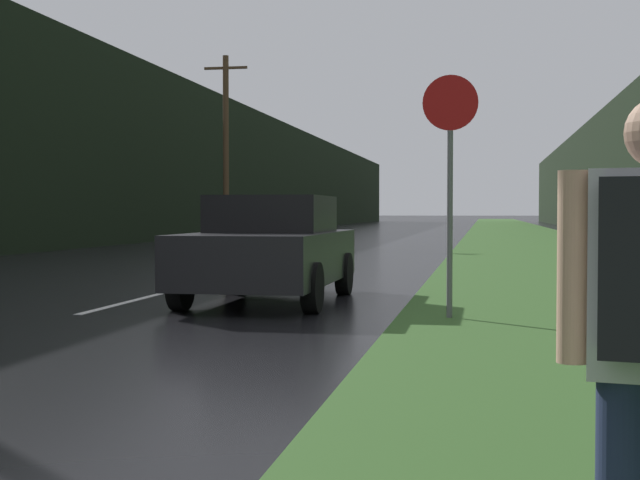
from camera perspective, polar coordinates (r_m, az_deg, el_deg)
grass_verge at (r=39.78m, az=13.30°, el=-0.08°), size 6.00×240.00×0.02m
lane_stripe_c at (r=13.02m, az=-12.39°, el=-3.94°), size 0.12×3.00×0.01m
lane_stripe_d at (r=19.64m, az=-4.42°, el=-1.97°), size 0.12×3.00×0.01m
lane_stripe_e at (r=26.45m, az=-0.51°, el=-0.99°), size 0.12×3.00×0.01m
treeline_far_side at (r=52.00m, az=-6.35°, el=4.60°), size 2.00×140.00×7.65m
treeline_near_side at (r=50.40m, az=19.62°, el=4.54°), size 2.00×140.00×7.55m
utility_pole_far at (r=36.68m, az=-6.04°, el=5.96°), size 1.80×0.24×7.65m
stop_sign at (r=10.86m, az=8.32°, el=4.40°), size 0.67×0.07×2.94m
car_passing_near at (r=12.87m, az=-3.22°, el=-0.56°), size 1.97×4.21×1.53m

